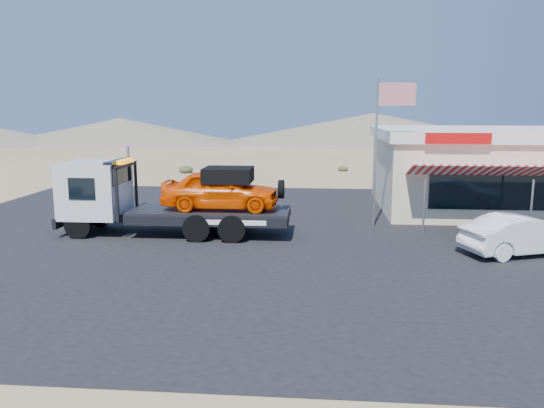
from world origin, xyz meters
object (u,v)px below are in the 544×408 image
object	(u,v)px
white_sedan	(523,235)
jerky_store	(486,169)
tow_truck	(169,195)
flagpole	(382,136)

from	to	relation	value
white_sedan	jerky_store	bearing A→B (deg)	-28.21
tow_truck	jerky_store	xyz separation A→B (m)	(13.86, 6.45, 0.42)
white_sedan	flagpole	bearing A→B (deg)	28.54
tow_truck	flagpole	world-z (taller)	flagpole
white_sedan	tow_truck	bearing A→B (deg)	61.76
flagpole	jerky_store	bearing A→B (deg)	38.79
flagpole	tow_truck	bearing A→B (deg)	-166.63
white_sedan	jerky_store	xyz separation A→B (m)	(1.24, 8.33, 1.29)
tow_truck	white_sedan	xyz separation A→B (m)	(12.62, -1.89, -0.87)
jerky_store	flagpole	world-z (taller)	flagpole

